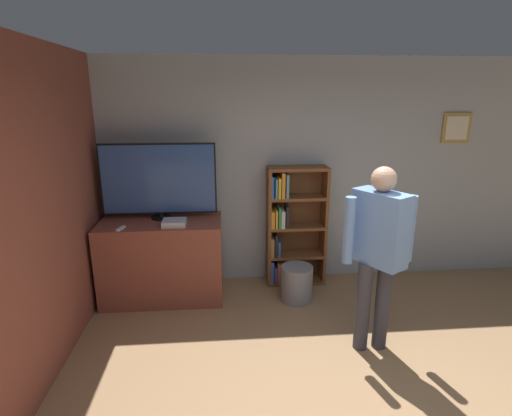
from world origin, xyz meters
name	(u,v)px	position (x,y,z in m)	size (l,w,h in m)	color
wall_back	(308,173)	(0.01, 2.68, 1.35)	(6.90, 0.09, 2.70)	#9EA3A8
wall_side_brick	(51,208)	(-2.48, 1.32, 1.35)	(0.06, 4.25, 2.70)	brown
tv_ledge	(163,259)	(-1.73, 2.25, 0.46)	(1.34, 0.69, 0.92)	brown
television	(159,180)	(-1.73, 2.35, 1.36)	(1.26, 0.22, 0.85)	black
game_console	(174,223)	(-1.55, 2.08, 0.95)	(0.25, 0.22, 0.06)	silver
remote_loose	(121,228)	(-2.10, 2.00, 0.93)	(0.08, 0.14, 0.02)	white
bookshelf	(291,227)	(-0.22, 2.50, 0.72)	(0.71, 0.28, 1.46)	brown
person	(378,245)	(0.30, 1.09, 1.02)	(0.62, 0.52, 1.71)	#383842
waste_bin	(297,283)	(-0.22, 2.03, 0.21)	(0.36, 0.36, 0.41)	gray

